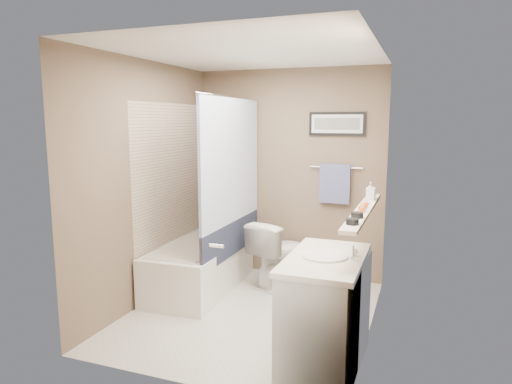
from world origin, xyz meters
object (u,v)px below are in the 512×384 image
(candle_bowl_near, at_px, (352,222))
(candle_bowl_far, at_px, (357,215))
(toilet, at_px, (278,253))
(soap_bottle, at_px, (370,191))
(bathtub, at_px, (201,266))
(hair_brush_front, at_px, (362,208))
(hair_brush_back, at_px, (363,206))
(vanity, at_px, (326,314))
(glass_jar, at_px, (371,193))

(candle_bowl_near, relative_size, candle_bowl_far, 1.00)
(toilet, bearing_deg, candle_bowl_near, 140.61)
(candle_bowl_far, xyz_separation_m, soap_bottle, (0.00, 0.80, 0.06))
(bathtub, relative_size, toilet, 2.04)
(hair_brush_front, bearing_deg, hair_brush_back, 90.00)
(bathtub, relative_size, vanity, 1.67)
(candle_bowl_near, distance_m, hair_brush_front, 0.53)
(candle_bowl_far, distance_m, glass_jar, 0.89)
(hair_brush_back, bearing_deg, soap_bottle, 90.00)
(hair_brush_front, distance_m, soap_bottle, 0.51)
(vanity, height_order, hair_brush_front, hair_brush_front)
(toilet, height_order, hair_brush_back, hair_brush_back)
(hair_brush_front, bearing_deg, soap_bottle, 90.00)
(candle_bowl_near, xyz_separation_m, hair_brush_front, (0.00, 0.53, 0.00))
(candle_bowl_far, bearing_deg, bathtub, 151.85)
(hair_brush_front, bearing_deg, bathtub, 159.73)
(candle_bowl_far, bearing_deg, soap_bottle, 90.00)
(vanity, distance_m, hair_brush_back, 0.91)
(candle_bowl_far, height_order, hair_brush_front, hair_brush_front)
(toilet, relative_size, soap_bottle, 4.59)
(bathtub, relative_size, candle_bowl_far, 16.67)
(toilet, distance_m, soap_bottle, 1.43)
(hair_brush_back, xyz_separation_m, glass_jar, (0.00, 0.53, 0.03))
(vanity, xyz_separation_m, hair_brush_back, (0.19, 0.50, 0.74))
(vanity, relative_size, hair_brush_back, 4.09)
(vanity, distance_m, hair_brush_front, 0.88)
(toilet, distance_m, vanity, 1.72)
(candle_bowl_near, distance_m, hair_brush_back, 0.59)
(bathtub, height_order, glass_jar, glass_jar)
(hair_brush_back, distance_m, soap_bottle, 0.45)
(toilet, bearing_deg, vanity, 137.04)
(vanity, bearing_deg, hair_brush_front, 70.25)
(candle_bowl_near, relative_size, soap_bottle, 0.56)
(toilet, relative_size, candle_bowl_far, 8.16)
(toilet, height_order, glass_jar, glass_jar)
(toilet, xyz_separation_m, candle_bowl_near, (1.03, -1.59, 0.77))
(hair_brush_front, xyz_separation_m, soap_bottle, (0.00, 0.51, 0.06))
(toilet, distance_m, candle_bowl_near, 2.04)
(bathtub, xyz_separation_m, hair_brush_back, (1.79, -0.60, 0.89))
(candle_bowl_near, bearing_deg, bathtub, 146.41)
(vanity, bearing_deg, hair_brush_back, 72.90)
(bathtub, xyz_separation_m, toilet, (0.76, 0.40, 0.12))
(soap_bottle, bearing_deg, vanity, -101.11)
(bathtub, bearing_deg, candle_bowl_far, -30.44)
(bathtub, xyz_separation_m, candle_bowl_near, (1.79, -1.19, 0.89))
(toilet, relative_size, hair_brush_front, 3.34)
(vanity, distance_m, soap_bottle, 1.25)
(soap_bottle, bearing_deg, bathtub, 175.08)
(glass_jar, bearing_deg, bathtub, 178.02)
(candle_bowl_far, bearing_deg, hair_brush_front, 90.00)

